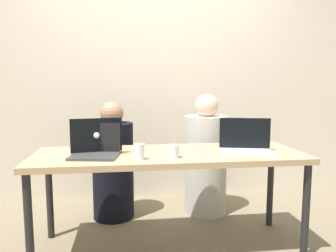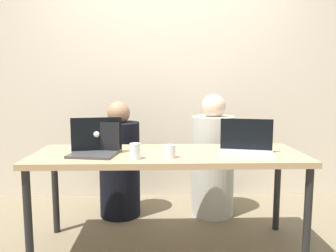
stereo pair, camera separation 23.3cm
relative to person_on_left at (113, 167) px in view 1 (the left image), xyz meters
name	(u,v)px [view 1 (the left image)]	position (x,y,z in m)	size (l,w,h in m)	color
ground_plane	(169,247)	(0.42, -0.61, -0.46)	(12.00, 12.00, 0.00)	#71644D
back_wall	(154,79)	(0.42, 0.56, 0.77)	(4.87, 0.10, 2.46)	beige
desk	(169,161)	(0.42, -0.61, 0.18)	(1.87, 0.64, 0.70)	tan
person_on_left	(113,167)	(0.00, 0.00, 0.00)	(0.37, 0.37, 1.03)	black
person_on_right	(206,161)	(0.83, 0.00, 0.03)	(0.47, 0.47, 1.09)	#B8B8AE
laptop_front_right	(246,145)	(0.95, -0.68, 0.29)	(0.41, 0.32, 0.24)	silver
laptop_front_left	(95,149)	(-0.08, -0.67, 0.29)	(0.33, 0.27, 0.22)	#3B3B3C
laptop_back_left	(96,144)	(-0.09, -0.52, 0.30)	(0.38, 0.32, 0.25)	silver
water_glass_left	(139,153)	(0.20, -0.80, 0.29)	(0.07, 0.07, 0.10)	silver
water_glass_center	(173,152)	(0.42, -0.78, 0.28)	(0.08, 0.08, 0.09)	silver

